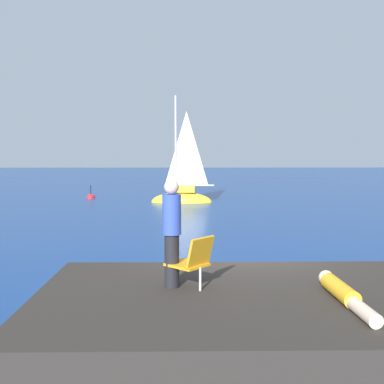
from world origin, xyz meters
TOP-DOWN VIEW (x-y plane):
  - ground_plane at (0.00, 0.00)m, footprint 160.00×160.00m
  - shore_ledge at (0.06, -2.94)m, footprint 6.77×3.76m
  - boulder_seaward at (0.31, -1.32)m, footprint 1.72×1.78m
  - boulder_inland at (0.89, -1.20)m, footprint 1.58×1.86m
  - sailboat_near at (-1.35, 18.01)m, footprint 3.86×1.52m
  - person_sunbather at (0.98, -3.31)m, footprint 0.27×1.76m
  - person_standing at (-1.36, -2.60)m, footprint 0.28×0.28m
  - beach_chair at (-1.05, -2.71)m, footprint 0.76×0.76m
  - marker_buoy at (-7.45, 20.71)m, footprint 0.56×0.56m

SIDE VIEW (x-z plane):
  - ground_plane at x=0.00m, z-range 0.00..0.00m
  - boulder_seaward at x=0.31m, z-range -0.48..0.48m
  - boulder_inland at x=0.89m, z-range -0.49..0.49m
  - marker_buoy at x=-7.45m, z-range -0.56..0.57m
  - sailboat_near at x=-1.35m, z-range -3.15..3.91m
  - shore_ledge at x=0.06m, z-range 0.00..1.03m
  - person_sunbather at x=0.98m, z-range 1.02..1.27m
  - beach_chair at x=-1.05m, z-range 1.07..1.87m
  - person_standing at x=-1.36m, z-range 1.08..2.70m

